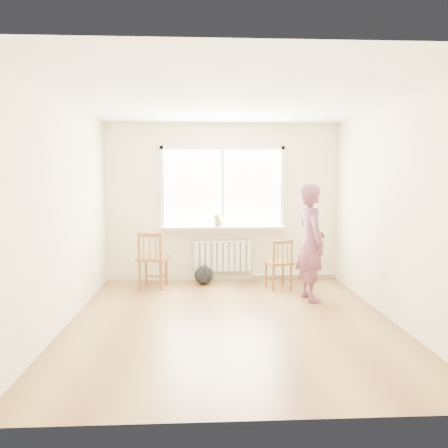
{
  "coord_description": "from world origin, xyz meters",
  "views": [
    {
      "loc": [
        -0.36,
        -5.26,
        1.78
      ],
      "look_at": [
        -0.03,
        1.2,
        1.09
      ],
      "focal_mm": 35.0,
      "sensor_mm": 36.0,
      "label": 1
    }
  ],
  "objects": [
    {
      "name": "person",
      "position": [
        1.21,
        0.9,
        0.84
      ],
      "size": [
        0.49,
        0.67,
        1.69
      ],
      "primitive_type": "imported",
      "rotation": [
        0.0,
        0.0,
        1.71
      ],
      "color": "#C34145",
      "rests_on": "floor"
    },
    {
      "name": "ceiling",
      "position": [
        0.0,
        0.0,
        2.7
      ],
      "size": [
        4.5,
        4.5,
        0.0
      ],
      "primitive_type": "plane",
      "rotation": [
        3.14,
        0.0,
        0.0
      ],
      "color": "white",
      "rests_on": "back_wall"
    },
    {
      "name": "radiator",
      "position": [
        0.0,
        2.16,
        0.44
      ],
      "size": [
        1.0,
        0.12,
        0.55
      ],
      "color": "white",
      "rests_on": "back_wall"
    },
    {
      "name": "back_wall",
      "position": [
        0.0,
        2.25,
        1.35
      ],
      "size": [
        4.0,
        0.01,
        2.7
      ],
      "primitive_type": "cube",
      "color": "beige",
      "rests_on": "ground"
    },
    {
      "name": "heating_pipe",
      "position": [
        1.25,
        2.19,
        0.08
      ],
      "size": [
        1.4,
        0.04,
        0.04
      ],
      "primitive_type": "cylinder",
      "rotation": [
        0.0,
        1.57,
        0.0
      ],
      "color": "silver",
      "rests_on": "back_wall"
    },
    {
      "name": "baseboard",
      "position": [
        0.0,
        2.23,
        0.04
      ],
      "size": [
        4.0,
        0.03,
        0.08
      ],
      "primitive_type": "cube",
      "color": "beige",
      "rests_on": "ground"
    },
    {
      "name": "window",
      "position": [
        0.0,
        2.22,
        1.66
      ],
      "size": [
        2.12,
        0.05,
        1.42
      ],
      "color": "white",
      "rests_on": "back_wall"
    },
    {
      "name": "chair_left",
      "position": [
        -1.16,
        1.66,
        0.46
      ],
      "size": [
        0.52,
        0.5,
        0.92
      ],
      "rotation": [
        0.0,
        0.0,
        2.97
      ],
      "color": "brown",
      "rests_on": "floor"
    },
    {
      "name": "backpack",
      "position": [
        -0.33,
        1.89,
        0.15
      ],
      "size": [
        0.33,
        0.26,
        0.31
      ],
      "primitive_type": "ellipsoid",
      "rotation": [
        0.0,
        0.0,
        0.1
      ],
      "color": "black",
      "rests_on": "floor"
    },
    {
      "name": "floor",
      "position": [
        0.0,
        0.0,
        0.0
      ],
      "size": [
        4.5,
        4.5,
        0.0
      ],
      "primitive_type": "plane",
      "color": "olive",
      "rests_on": "ground"
    },
    {
      "name": "chair_right",
      "position": [
        0.88,
        1.51,
        0.41
      ],
      "size": [
        0.48,
        0.47,
        0.8
      ],
      "rotation": [
        0.0,
        0.0,
        3.4
      ],
      "color": "brown",
      "rests_on": "floor"
    },
    {
      "name": "windowsill",
      "position": [
        0.0,
        2.14,
        0.93
      ],
      "size": [
        2.15,
        0.22,
        0.04
      ],
      "primitive_type": "cube",
      "color": "white",
      "rests_on": "back_wall"
    },
    {
      "name": "cat",
      "position": [
        -0.09,
        2.06,
        1.05
      ],
      "size": [
        0.21,
        0.37,
        0.25
      ],
      "rotation": [
        0.0,
        0.0,
        -0.2
      ],
      "color": "beige",
      "rests_on": "windowsill"
    }
  ]
}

